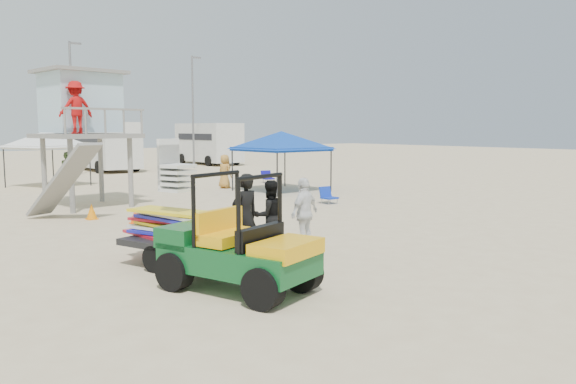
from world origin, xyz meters
TOP-DOWN VIEW (x-y plane):
  - ground at (0.00, 0.00)m, footprint 140.00×140.00m
  - utility_cart at (-2.70, 0.37)m, footprint 2.10×2.97m
  - surf_trailer at (-2.69, 2.70)m, footprint 2.00×2.78m
  - man_left at (-1.17, 2.40)m, footprint 0.72×0.50m
  - man_mid at (-0.32, 2.65)m, footprint 0.93×0.80m
  - man_right at (0.53, 2.40)m, footprint 1.07×0.67m
  - lifeguard_tower at (-1.17, 12.84)m, footprint 3.36×3.36m
  - canopy_blue at (7.63, 12.46)m, footprint 3.51×3.51m
  - canopy_white_c at (-0.12, 21.18)m, footprint 3.83×3.83m
  - cone_near at (-1.21, 8.22)m, footprint 0.34×0.34m
  - cone_far at (-1.97, 9.84)m, footprint 0.34×0.34m
  - beach_chair_b at (6.42, 8.02)m, footprint 0.54×0.58m
  - beach_chair_c at (9.51, 16.11)m, footprint 0.65×0.70m
  - rv_mid_right at (6.00, 29.99)m, footprint 2.64×7.00m
  - rv_far_right at (15.00, 31.49)m, footprint 2.64×6.60m
  - light_pole_left at (3.00, 27.00)m, footprint 0.14×0.14m
  - light_pole_right at (12.00, 28.50)m, footprint 0.14×0.14m
  - distant_beachgoers at (0.08, 19.88)m, footprint 18.23×12.81m

SIDE VIEW (x-z plane):
  - ground at x=0.00m, z-range 0.00..0.00m
  - cone_near at x=-1.21m, z-range 0.00..0.50m
  - cone_far at x=-1.97m, z-range 0.00..0.50m
  - beach_chair_b at x=6.42m, z-range -0.01..0.63m
  - beach_chair_c at x=9.51m, z-range -0.01..0.63m
  - man_mid at x=-0.32m, z-range 0.00..1.66m
  - distant_beachgoers at x=0.08m, z-range -0.06..1.73m
  - man_right at x=0.53m, z-range 0.00..1.70m
  - man_left at x=-1.17m, z-range 0.00..1.88m
  - surf_trailer at x=-2.69m, z-range -0.21..2.11m
  - utility_cart at x=-2.70m, z-range -0.07..1.97m
  - rv_far_right at x=15.00m, z-range 0.17..3.42m
  - rv_mid_right at x=6.00m, z-range 0.17..3.42m
  - canopy_blue at x=7.63m, z-range 1.01..4.14m
  - canopy_white_c at x=-0.12m, z-range 1.03..4.19m
  - lifeguard_tower at x=-1.17m, z-range 1.18..5.99m
  - light_pole_left at x=3.00m, z-range 0.00..8.00m
  - light_pole_right at x=12.00m, z-range 0.00..8.00m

